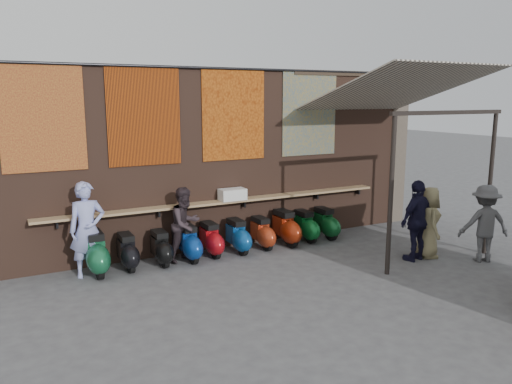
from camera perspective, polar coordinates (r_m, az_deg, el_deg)
ground at (r=9.39m, az=2.52°, el=-10.28°), size 70.00×70.00×0.00m
brick_wall at (r=11.26m, az=-4.37°, el=3.74°), size 10.00×0.40×4.00m
pier_right at (r=14.15m, az=15.38°, el=4.82°), size 0.50×0.50×4.00m
eating_counter at (r=11.07m, az=-3.54°, el=-1.09°), size 8.00×0.32×0.05m
shelf_box at (r=11.08m, az=-2.72°, el=-0.28°), size 0.58×0.33×0.25m
tapestry_redgold at (r=10.07m, az=-23.22°, el=7.79°), size 1.50×0.02×2.00m
tapestry_sun at (r=10.41m, az=-12.66°, el=8.46°), size 1.50×0.02×2.00m
tapestry_orange at (r=11.11m, az=-2.55°, el=8.84°), size 1.50×0.02×2.00m
tapestry_multi at (r=12.10m, az=6.14°, el=8.94°), size 1.50×0.02×2.00m
hang_rail at (r=10.98m, az=-4.03°, el=13.92°), size 9.50×0.06×0.06m
scooter_stool_0 at (r=10.11m, az=-17.83°, el=-6.74°), size 0.40×0.88×0.84m
scooter_stool_1 at (r=10.27m, az=-14.49°, el=-6.67°), size 0.34×0.75×0.71m
scooter_stool_2 at (r=10.39m, az=-10.82°, el=-6.34°), size 0.33×0.73×0.70m
scooter_stool_3 at (r=10.55m, az=-7.68°, el=-5.83°), size 0.36×0.79×0.75m
scooter_stool_4 at (r=10.80m, az=-5.18°, el=-5.46°), size 0.34×0.76×0.72m
scooter_stool_5 at (r=10.99m, az=-2.11°, el=-5.10°), size 0.35×0.77×0.74m
scooter_stool_6 at (r=11.30m, az=0.70°, el=-4.73°), size 0.33×0.74×0.71m
scooter_stool_7 at (r=11.57m, az=3.41°, el=-4.14°), size 0.38×0.84×0.80m
scooter_stool_8 at (r=11.91m, az=5.66°, el=-3.92°), size 0.34×0.76×0.73m
scooter_stool_9 at (r=12.22m, az=7.93°, el=-3.57°), size 0.35×0.78×0.74m
diner_left at (r=9.97m, az=-18.72°, el=-4.08°), size 0.68×0.45×1.83m
diner_right at (r=10.46m, az=-8.07°, el=-3.68°), size 0.94×0.85×1.56m
shopper_navy at (r=10.90m, az=17.95°, el=-3.13°), size 1.05×0.58×1.71m
shopper_grey at (r=11.36m, az=24.66°, el=-3.29°), size 1.20×1.00×1.61m
shopper_tan at (r=11.23m, az=19.10°, el=-3.28°), size 0.75×0.88×1.52m
awning_canvas at (r=11.61m, az=15.69°, el=11.25°), size 3.20×3.28×0.97m
awning_ledger at (r=12.82m, az=10.77°, el=13.16°), size 3.30×0.08×0.12m
awning_header at (r=10.57m, az=21.20°, el=8.47°), size 3.00×0.08×0.08m
awning_post_left at (r=9.73m, az=15.16°, el=-0.40°), size 0.09×0.09×3.10m
awning_post_right at (r=11.80m, az=25.17°, el=0.85°), size 0.09×0.09×3.10m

